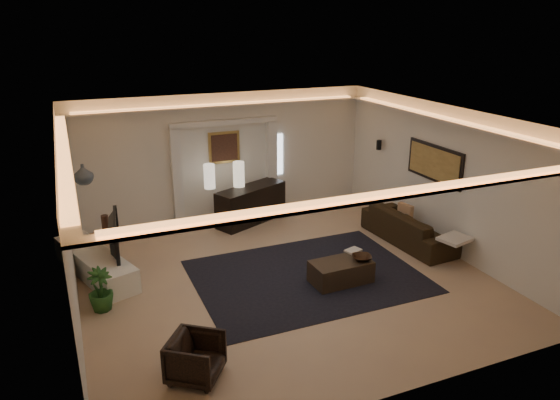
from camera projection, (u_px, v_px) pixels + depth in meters
name	position (u px, v px, depth m)	size (l,w,h in m)	color
floor	(283.00, 276.00, 9.52)	(7.00, 7.00, 0.00)	tan
ceiling	(283.00, 118.00, 8.57)	(7.00, 7.00, 0.00)	white
wall_back	(224.00, 156.00, 12.09)	(7.00, 7.00, 0.00)	silver
wall_front	(401.00, 293.00, 5.99)	(7.00, 7.00, 0.00)	silver
wall_left	(68.00, 231.00, 7.76)	(7.00, 7.00, 0.00)	silver
wall_right	(444.00, 179.00, 10.32)	(7.00, 7.00, 0.00)	silver
cove_soffit	(283.00, 135.00, 8.66)	(7.00, 7.00, 0.04)	silver
daylight_slit	(278.00, 154.00, 12.60)	(0.25, 0.03, 1.00)	white
area_rug	(307.00, 276.00, 9.49)	(4.00, 3.00, 0.01)	black
pilaster_left	(177.00, 176.00, 11.70)	(0.22, 0.20, 2.20)	silver
pilaster_right	(272.00, 166.00, 12.54)	(0.22, 0.20, 2.20)	silver
alcove_header	(224.00, 122.00, 11.75)	(2.52, 0.20, 0.12)	silver
painting_frame	(224.00, 147.00, 12.00)	(0.74, 0.04, 0.74)	tan
painting_canvas	(224.00, 148.00, 11.98)	(0.62, 0.02, 0.62)	#4C2D1E
art_panel_frame	(435.00, 163.00, 10.49)	(0.04, 1.64, 0.74)	black
art_panel_gold	(434.00, 163.00, 10.48)	(0.02, 1.50, 0.62)	tan
wall_sconce	(379.00, 145.00, 12.12)	(0.12, 0.12, 0.22)	black
wall_niche	(68.00, 191.00, 8.94)	(0.10, 0.55, 0.04)	silver
console	(251.00, 205.00, 11.96)	(1.76, 0.55, 0.88)	black
lamp_left	(209.00, 178.00, 11.65)	(0.25, 0.25, 0.56)	#F0E0C9
lamp_right	(239.00, 176.00, 11.79)	(0.26, 0.26, 0.58)	beige
media_ledge	(95.00, 264.00, 9.47)	(0.60, 2.38, 0.45)	white
tv	(109.00, 235.00, 9.28)	(0.16, 1.20, 0.69)	black
figurine	(105.00, 224.00, 10.21)	(0.14, 0.14, 0.37)	#452A1F
ginger_jar	(83.00, 174.00, 9.18)	(0.35, 0.35, 0.36)	#515B6A
plant	(100.00, 290.00, 8.28)	(0.40, 0.40, 0.71)	#25531D
sofa	(410.00, 227.00, 10.88)	(0.89, 2.28, 0.66)	#4C381D
throw_blanket	(455.00, 239.00, 9.73)	(0.56, 0.46, 0.06)	white
throw_pillow	(405.00, 212.00, 11.09)	(0.11, 0.36, 0.36)	tan
coffee_table	(341.00, 272.00, 9.22)	(1.07, 0.58, 0.40)	black
bowl	(362.00, 257.00, 9.20)	(0.34, 0.34, 0.08)	black
magazine	(353.00, 250.00, 9.55)	(0.29, 0.21, 0.03)	beige
armchair	(196.00, 358.00, 6.70)	(0.64, 0.66, 0.60)	black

